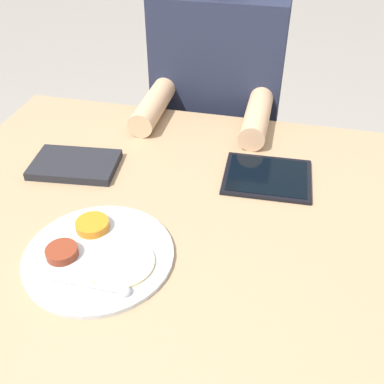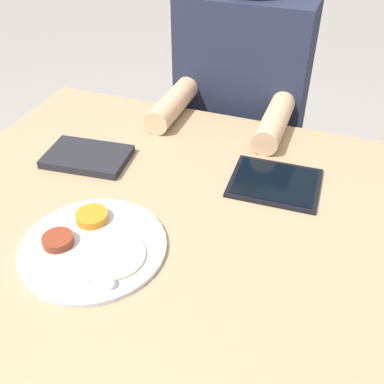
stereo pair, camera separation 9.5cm
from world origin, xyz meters
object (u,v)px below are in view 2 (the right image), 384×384
(red_notebook, at_px, (88,157))
(tablet_device, at_px, (275,183))
(person_diner, at_px, (238,140))
(thali_tray, at_px, (93,245))

(red_notebook, distance_m, tablet_device, 0.48)
(tablet_device, bearing_deg, person_diner, 114.43)
(person_diner, bearing_deg, thali_tray, -96.54)
(thali_tray, height_order, red_notebook, thali_tray)
(thali_tray, bearing_deg, person_diner, 83.46)
(red_notebook, bearing_deg, person_diner, 62.90)
(thali_tray, xyz_separation_m, tablet_device, (0.30, 0.34, -0.00))
(thali_tray, height_order, tablet_device, thali_tray)
(tablet_device, xyz_separation_m, person_diner, (-0.21, 0.45, -0.18))
(thali_tray, distance_m, person_diner, 0.82)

